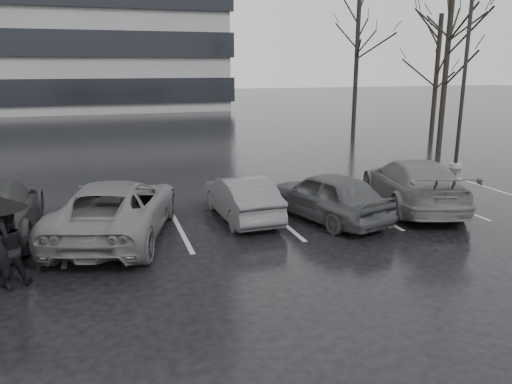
{
  "coord_description": "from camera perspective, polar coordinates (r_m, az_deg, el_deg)",
  "views": [
    {
      "loc": [
        -4.05,
        -10.71,
        4.23
      ],
      "look_at": [
        -0.37,
        1.0,
        1.1
      ],
      "focal_mm": 35.0,
      "sensor_mm": 36.0,
      "label": 1
    }
  ],
  "objects": [
    {
      "name": "stall_stripes",
      "position": [
        14.24,
        -3.48,
        -2.99
      ],
      "size": [
        19.72,
        5.0,
        0.0
      ],
      "color": "#A6A5A8",
      "rests_on": "ground"
    },
    {
      "name": "car_west_b",
      "position": [
        13.0,
        -15.72,
        -1.85
      ],
      "size": [
        3.81,
        5.74,
        1.46
      ],
      "primitive_type": "imported",
      "rotation": [
        0.0,
        0.0,
        2.86
      ],
      "color": "#48484B",
      "rests_on": "ground"
    },
    {
      "name": "car_east",
      "position": [
        15.92,
        17.49,
        0.98
      ],
      "size": [
        3.36,
        5.48,
        1.48
      ],
      "primitive_type": "imported",
      "rotation": [
        0.0,
        0.0,
        2.87
      ],
      "color": "#48484B",
      "rests_on": "ground"
    },
    {
      "name": "car_west_a",
      "position": [
        14.07,
        -1.69,
        -0.6
      ],
      "size": [
        1.45,
        3.76,
        1.22
      ],
      "primitive_type": "imported",
      "rotation": [
        0.0,
        0.0,
        3.18
      ],
      "color": "#333336",
      "rests_on": "ground"
    },
    {
      "name": "tree_east",
      "position": [
        26.2,
        20.87,
        12.9
      ],
      "size": [
        0.26,
        0.26,
        8.0
      ],
      "primitive_type": "cylinder",
      "color": "black",
      "rests_on": "ground"
    },
    {
      "name": "tree_north",
      "position": [
        31.53,
        11.39,
        14.08
      ],
      "size": [
        0.26,
        0.26,
        8.5
      ],
      "primitive_type": "cylinder",
      "color": "black",
      "rests_on": "ground"
    },
    {
      "name": "tree_ne",
      "position": [
        30.9,
        19.89,
        12.13
      ],
      "size": [
        0.26,
        0.26,
        7.0
      ],
      "primitive_type": "cylinder",
      "color": "black",
      "rests_on": "ground"
    },
    {
      "name": "ground",
      "position": [
        12.2,
        3.07,
        -5.99
      ],
      "size": [
        160.0,
        160.0,
        0.0
      ],
      "primitive_type": "plane",
      "color": "black",
      "rests_on": "ground"
    },
    {
      "name": "pedestrian_right",
      "position": [
        10.88,
        -26.47,
        -5.82
      ],
      "size": [
        0.79,
        0.64,
        1.53
      ],
      "primitive_type": "imported",
      "rotation": [
        0.0,
        0.0,
        3.23
      ],
      "color": "black",
      "rests_on": "ground"
    },
    {
      "name": "lamp_post",
      "position": [
        22.44,
        22.77,
        12.72
      ],
      "size": [
        0.48,
        0.48,
        8.8
      ],
      "rotation": [
        0.0,
        0.0,
        -0.09
      ],
      "color": "gray",
      "rests_on": "ground"
    },
    {
      "name": "car_main",
      "position": [
        14.07,
        8.09,
        -0.41
      ],
      "size": [
        2.75,
        4.34,
        1.38
      ],
      "primitive_type": "imported",
      "rotation": [
        0.0,
        0.0,
        3.44
      ],
      "color": "black",
      "rests_on": "ground"
    }
  ]
}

